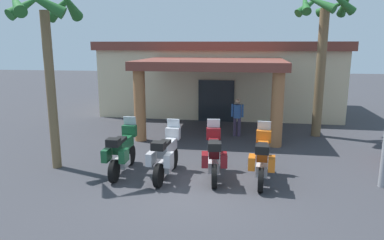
{
  "coord_description": "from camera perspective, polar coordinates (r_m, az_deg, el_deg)",
  "views": [
    {
      "loc": [
        1.27,
        -9.03,
        3.92
      ],
      "look_at": [
        -0.48,
        3.38,
        1.2
      ],
      "focal_mm": 33.31,
      "sensor_mm": 36.0,
      "label": 1
    }
  ],
  "objects": [
    {
      "name": "pedestrian",
      "position": [
        15.24,
        7.25,
        0.83
      ],
      "size": [
        0.52,
        0.32,
        1.61
      ],
      "rotation": [
        0.0,
        0.0,
        4.56
      ],
      "color": "#3F334C",
      "rests_on": "ground_plane"
    },
    {
      "name": "palm_tree_roadside",
      "position": [
        11.71,
        -22.4,
        13.29
      ],
      "size": [
        2.19,
        2.29,
        5.65
      ],
      "color": "brown",
      "rests_on": "ground_plane"
    },
    {
      "name": "motorcycle_green",
      "position": [
        11.05,
        -11.13,
        -4.93
      ],
      "size": [
        0.7,
        2.21,
        1.61
      ],
      "rotation": [
        0.0,
        0.0,
        1.57
      ],
      "color": "black",
      "rests_on": "ground_plane"
    },
    {
      "name": "palm_tree_near_portico",
      "position": [
        15.8,
        20.28,
        13.27
      ],
      "size": [
        2.48,
        2.54,
        6.17
      ],
      "color": "brown",
      "rests_on": "ground_plane"
    },
    {
      "name": "motel_building",
      "position": [
        20.97,
        4.71,
        7.06
      ],
      "size": [
        13.15,
        11.4,
        3.98
      ],
      "rotation": [
        0.0,
        0.0,
        -0.02
      ],
      "color": "beige",
      "rests_on": "ground_plane"
    },
    {
      "name": "motorcycle_maroon",
      "position": [
        10.5,
        3.51,
        -5.63
      ],
      "size": [
        0.74,
        2.21,
        1.61
      ],
      "rotation": [
        0.0,
        0.0,
        1.67
      ],
      "color": "black",
      "rests_on": "ground_plane"
    },
    {
      "name": "motorcycle_silver",
      "position": [
        10.54,
        -4.19,
        -5.57
      ],
      "size": [
        0.73,
        2.21,
        1.61
      ],
      "rotation": [
        0.0,
        0.0,
        1.49
      ],
      "color": "black",
      "rests_on": "ground_plane"
    },
    {
      "name": "motorcycle_orange",
      "position": [
        10.4,
        11.19,
        -6.03
      ],
      "size": [
        0.73,
        2.21,
        1.61
      ],
      "rotation": [
        0.0,
        0.0,
        1.49
      ],
      "color": "black",
      "rests_on": "ground_plane"
    },
    {
      "name": "ground_plane",
      "position": [
        9.92,
        0.02,
        -11.01
      ],
      "size": [
        80.0,
        80.0,
        0.0
      ],
      "primitive_type": "plane",
      "color": "#38383D"
    }
  ]
}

